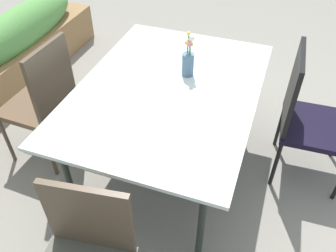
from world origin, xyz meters
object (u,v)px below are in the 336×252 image
(chair_far_side, at_px, (44,99))
(dining_table, at_px, (168,94))
(flower_vase, at_px, (189,60))
(chair_near_right, at_px, (307,114))

(chair_far_side, bearing_deg, dining_table, -79.49)
(dining_table, height_order, flower_vase, flower_vase)
(dining_table, distance_m, flower_vase, 0.25)
(chair_far_side, bearing_deg, flower_vase, -69.54)
(flower_vase, bearing_deg, chair_far_side, 108.45)
(chair_near_right, distance_m, flower_vase, 0.88)
(chair_near_right, bearing_deg, flower_vase, -81.75)
(dining_table, bearing_deg, chair_near_right, -69.01)
(chair_far_side, height_order, flower_vase, flower_vase)
(dining_table, bearing_deg, flower_vase, -21.50)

